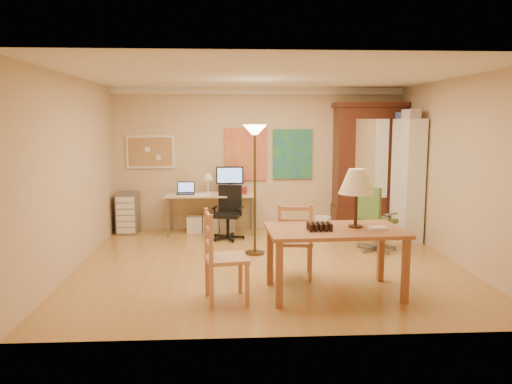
{
  "coord_description": "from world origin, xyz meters",
  "views": [
    {
      "loc": [
        -0.58,
        -7.06,
        2.06
      ],
      "look_at": [
        -0.17,
        0.3,
        1.02
      ],
      "focal_mm": 35.0,
      "sensor_mm": 36.0,
      "label": 1
    }
  ],
  "objects": [
    {
      "name": "dining_table",
      "position": [
        0.78,
        -1.27,
        0.95
      ],
      "size": [
        1.64,
        1.03,
        1.51
      ],
      "color": "brown",
      "rests_on": "floor"
    },
    {
      "name": "floor",
      "position": [
        0.0,
        0.0,
        0.0
      ],
      "size": [
        5.5,
        5.5,
        0.0
      ],
      "primitive_type": "plane",
      "color": "#AF763E",
      "rests_on": "ground"
    },
    {
      "name": "art_panel_left",
      "position": [
        -0.25,
        2.47,
        1.45
      ],
      "size": [
        0.8,
        0.04,
        1.0
      ],
      "primitive_type": "cube",
      "color": "gold",
      "rests_on": "floor"
    },
    {
      "name": "crown_molding",
      "position": [
        0.0,
        2.46,
        2.64
      ],
      "size": [
        5.5,
        0.08,
        0.12
      ],
      "primitive_type": "cube",
      "color": "white",
      "rests_on": "floor"
    },
    {
      "name": "armoire",
      "position": [
        2.05,
        2.24,
        1.05
      ],
      "size": [
        1.32,
        0.62,
        2.42
      ],
      "color": "#3A1810",
      "rests_on": "floor"
    },
    {
      "name": "office_chair_green",
      "position": [
        1.77,
        0.68,
        0.28
      ],
      "size": [
        0.67,
        0.67,
        1.06
      ],
      "color": "slate",
      "rests_on": "floor"
    },
    {
      "name": "art_panel_right",
      "position": [
        0.65,
        2.47,
        1.45
      ],
      "size": [
        0.75,
        0.04,
        0.95
      ],
      "primitive_type": "cube",
      "color": "#23618D",
      "rests_on": "floor"
    },
    {
      "name": "drawer_cart",
      "position": [
        -2.46,
        2.22,
        0.38
      ],
      "size": [
        0.38,
        0.46,
        0.77
      ],
      "color": "slate",
      "rests_on": "floor"
    },
    {
      "name": "bookshelf",
      "position": [
        2.55,
        1.45,
        1.05
      ],
      "size": [
        0.32,
        0.85,
        2.12
      ],
      "color": "white",
      "rests_on": "floor"
    },
    {
      "name": "ladder_chair_back",
      "position": [
        0.29,
        -0.65,
        0.47
      ],
      "size": [
        0.51,
        0.5,
        1.01
      ],
      "color": "#AA7C4D",
      "rests_on": "floor"
    },
    {
      "name": "office_chair_black",
      "position": [
        -0.59,
        1.61,
        0.25
      ],
      "size": [
        0.58,
        0.58,
        0.95
      ],
      "color": "black",
      "rests_on": "floor"
    },
    {
      "name": "computer_desk",
      "position": [
        -0.88,
        2.16,
        0.45
      ],
      "size": [
        1.63,
        0.71,
        1.23
      ],
      "color": "tan",
      "rests_on": "floor"
    },
    {
      "name": "torchiere_lamp",
      "position": [
        -0.17,
        0.59,
        1.62
      ],
      "size": [
        0.37,
        0.37,
        2.02
      ],
      "color": "#41321A",
      "rests_on": "floor"
    },
    {
      "name": "corkboard",
      "position": [
        -2.05,
        2.47,
        1.5
      ],
      "size": [
        0.9,
        0.04,
        0.62
      ],
      "primitive_type": "cube",
      "color": "#A88D4F",
      "rests_on": "floor"
    },
    {
      "name": "ladder_chair_left",
      "position": [
        -0.65,
        -1.47,
        0.5
      ],
      "size": [
        0.54,
        0.56,
        1.06
      ],
      "color": "#AA7C4D",
      "rests_on": "floor"
    },
    {
      "name": "wastebin",
      "position": [
        1.11,
        1.67,
        0.19
      ],
      "size": [
        0.3,
        0.3,
        0.37
      ],
      "primitive_type": "cylinder",
      "color": "silver",
      "rests_on": "floor"
    }
  ]
}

